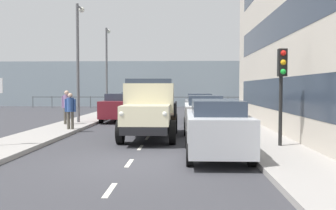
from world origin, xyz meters
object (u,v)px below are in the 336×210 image
object	(u,v)px
car_silver_kerbside_near	(216,127)
car_white_kerbside_1	(204,113)
traffic_light_near	(282,76)
lamp_post_far	(107,62)
car_black_oppositeside_2	(141,100)
lamp_post_promenade	(78,52)
pedestrian_in_dark_coat	(67,104)
car_teal_oppositeside_1	(133,103)
car_maroon_oppositeside_0	(119,107)
truck_vintage_cream	(149,110)
pedestrian_couple_b	(70,108)
car_grey_kerbside_2	(199,107)

from	to	relation	value
car_silver_kerbside_near	car_white_kerbside_1	bearing A→B (deg)	-90.00
traffic_light_near	lamp_post_far	distance (m)	19.80
car_silver_kerbside_near	car_black_oppositeside_2	distance (m)	24.02
traffic_light_near	lamp_post_promenade	bearing A→B (deg)	-42.62
pedestrian_in_dark_coat	lamp_post_far	size ratio (longest dim) A/B	0.27
car_teal_oppositeside_1	pedestrian_in_dark_coat	size ratio (longest dim) A/B	2.30
car_silver_kerbside_near	car_maroon_oppositeside_0	xyz separation A→B (m)	(4.95, -11.77, -0.00)
truck_vintage_cream	car_white_kerbside_1	bearing A→B (deg)	-131.73
car_silver_kerbside_near	car_black_oppositeside_2	xyz separation A→B (m)	(4.95, -23.50, -0.00)
car_teal_oppositeside_1	car_maroon_oppositeside_0	bearing A→B (deg)	90.00
car_maroon_oppositeside_0	car_teal_oppositeside_1	xyz separation A→B (m)	(0.00, -6.27, -0.00)
car_maroon_oppositeside_0	pedestrian_couple_b	xyz separation A→B (m)	(1.29, 5.87, 0.24)
car_white_kerbside_1	pedestrian_couple_b	xyz separation A→B (m)	(6.24, 0.42, 0.24)
car_black_oppositeside_2	lamp_post_far	world-z (taller)	lamp_post_far
car_black_oppositeside_2	lamp_post_promenade	distance (m)	14.44
car_silver_kerbside_near	car_black_oppositeside_2	world-z (taller)	same
pedestrian_in_dark_coat	lamp_post_promenade	bearing A→B (deg)	-102.49
car_grey_kerbside_2	car_white_kerbside_1	bearing A→B (deg)	90.00
truck_vintage_cream	car_silver_kerbside_near	world-z (taller)	truck_vintage_cream
traffic_light_near	lamp_post_promenade	distance (m)	12.45
car_grey_kerbside_2	lamp_post_far	size ratio (longest dim) A/B	0.68
pedestrian_couple_b	car_teal_oppositeside_1	bearing A→B (deg)	-96.06
car_silver_kerbside_near	traffic_light_near	distance (m)	2.99
lamp_post_promenade	lamp_post_far	size ratio (longest dim) A/B	0.98
truck_vintage_cream	car_maroon_oppositeside_0	size ratio (longest dim) A/B	1.23
car_white_kerbside_1	car_black_oppositeside_2	distance (m)	17.88
car_teal_oppositeside_1	car_black_oppositeside_2	size ratio (longest dim) A/B	1.04
lamp_post_promenade	lamp_post_far	distance (m)	9.02
car_silver_kerbside_near	lamp_post_far	xyz separation A→B (m)	(7.09, -18.56, 3.22)
car_white_kerbside_1	car_grey_kerbside_2	bearing A→B (deg)	-90.00
lamp_post_promenade	truck_vintage_cream	bearing A→B (deg)	127.62
traffic_light_near	pedestrian_in_dark_coat	bearing A→B (deg)	-36.93
traffic_light_near	car_grey_kerbside_2	bearing A→B (deg)	-78.25
car_black_oppositeside_2	lamp_post_far	xyz separation A→B (m)	(2.14, 4.94, 3.22)
lamp_post_promenade	car_grey_kerbside_2	bearing A→B (deg)	-160.39
car_white_kerbside_1	car_teal_oppositeside_1	xyz separation A→B (m)	(4.95, -11.71, -0.00)
pedestrian_in_dark_coat	car_silver_kerbside_near	bearing A→B (deg)	130.92
truck_vintage_cream	car_teal_oppositeside_1	distance (m)	14.57
car_white_kerbside_1	lamp_post_far	distance (m)	14.50
car_white_kerbside_1	car_maroon_oppositeside_0	xyz separation A→B (m)	(4.95, -5.44, -0.00)
truck_vintage_cream	car_silver_kerbside_near	size ratio (longest dim) A/B	1.23
car_black_oppositeside_2	car_maroon_oppositeside_0	bearing A→B (deg)	90.00
car_white_kerbside_1	lamp_post_promenade	distance (m)	8.20
car_maroon_oppositeside_0	truck_vintage_cream	bearing A→B (deg)	107.90
truck_vintage_cream	car_maroon_oppositeside_0	distance (m)	8.48
truck_vintage_cream	pedestrian_couple_b	distance (m)	4.47
car_white_kerbside_1	pedestrian_in_dark_coat	xyz separation A→B (m)	(7.13, -1.90, 0.31)
car_silver_kerbside_near	lamp_post_far	distance (m)	20.13
truck_vintage_cream	car_silver_kerbside_near	distance (m)	4.39
car_maroon_oppositeside_0	pedestrian_in_dark_coat	xyz separation A→B (m)	(2.19, 3.54, 0.31)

